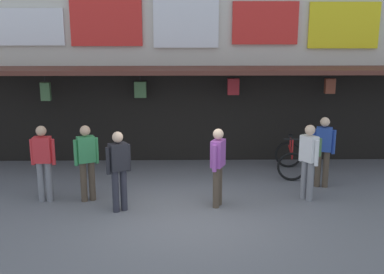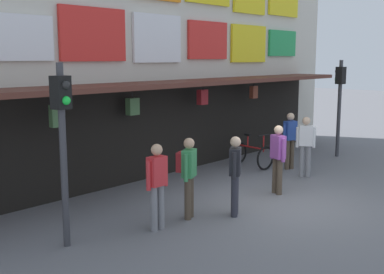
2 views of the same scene
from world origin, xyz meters
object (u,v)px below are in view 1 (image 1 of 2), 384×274
pedestrian_in_white (218,163)px  pedestrian_in_black (119,167)px  pedestrian_in_blue (309,156)px  pedestrian_in_purple (86,157)px  pedestrian_in_green (323,148)px  bicycle_parked (290,159)px  pedestrian_in_red (43,159)px

pedestrian_in_white → pedestrian_in_black: 2.04m
pedestrian_in_black → pedestrian_in_blue: (4.03, 0.59, 0.04)m
pedestrian_in_purple → pedestrian_in_blue: bearing=-0.3°
pedestrian_in_purple → pedestrian_in_green: size_ratio=1.00×
pedestrian_in_green → pedestrian_in_blue: same height
pedestrian_in_purple → bicycle_parked: bearing=20.2°
bicycle_parked → pedestrian_in_green: (0.53, -0.99, 0.55)m
pedestrian_in_red → pedestrian_in_green: 6.31m
pedestrian_in_green → pedestrian_in_red: bearing=-172.5°
pedestrian_in_white → pedestrian_in_blue: size_ratio=1.00×
pedestrian_in_purple → pedestrian_in_black: size_ratio=1.00×
pedestrian_in_purple → pedestrian_in_blue: size_ratio=1.00×
pedestrian_in_black → pedestrian_in_blue: 4.07m
bicycle_parked → pedestrian_in_red: pedestrian_in_red is taller
pedestrian_in_green → pedestrian_in_white: bearing=-155.3°
pedestrian_in_white → pedestrian_in_green: (2.55, 1.17, 0.00)m
pedestrian_in_black → pedestrian_in_green: size_ratio=1.00×
pedestrian_in_white → pedestrian_in_purple: bearing=172.2°
pedestrian_in_white → pedestrian_in_red: 3.73m
pedestrian_in_red → pedestrian_in_green: bearing=7.5°
pedestrian_in_blue → pedestrian_in_green: bearing=56.1°
pedestrian_in_purple → pedestrian_in_green: same height
bicycle_parked → pedestrian_in_blue: 1.89m
pedestrian_in_purple → pedestrian_in_blue: same height
pedestrian_in_purple → pedestrian_in_blue: (4.81, -0.02, 0.00)m
bicycle_parked → pedestrian_in_purple: size_ratio=0.74×
pedestrian_in_white → pedestrian_in_green: same height
pedestrian_in_purple → pedestrian_in_red: bearing=-177.7°
pedestrian_in_black → pedestrian_in_red: bearing=161.1°
pedestrian_in_black → pedestrian_in_green: same height
pedestrian_in_purple → pedestrian_in_green: 5.41m
pedestrian_in_white → pedestrian_in_green: 2.80m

